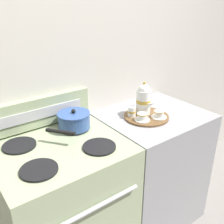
# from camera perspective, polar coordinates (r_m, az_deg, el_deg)

# --- Properties ---
(wall_back) EXTENTS (6.00, 0.05, 2.20)m
(wall_back) POSITION_cam_1_polar(r_m,az_deg,el_deg) (1.88, -6.17, 4.76)
(wall_back) COLOR beige
(wall_back) RESTS_ON ground
(stove) EXTENTS (0.74, 0.66, 0.95)m
(stove) POSITION_cam_1_polar(r_m,az_deg,el_deg) (1.81, -10.14, -20.15)
(stove) COLOR #9EAD84
(stove) RESTS_ON ground
(control_panel) EXTENTS (0.73, 0.05, 0.19)m
(control_panel) POSITION_cam_1_polar(r_m,az_deg,el_deg) (1.71, -15.99, -0.15)
(control_panel) COLOR #9EAD84
(control_panel) RESTS_ON stove
(side_counter) EXTENTS (0.74, 0.63, 0.93)m
(side_counter) POSITION_cam_1_polar(r_m,az_deg,el_deg) (2.15, 8.27, -11.85)
(side_counter) COLOR #939399
(side_counter) RESTS_ON ground
(saucepan) EXTENTS (0.32, 0.30, 0.13)m
(saucepan) POSITION_cam_1_polar(r_m,az_deg,el_deg) (1.67, -8.32, -1.80)
(saucepan) COLOR #335193
(saucepan) RESTS_ON stove
(serving_tray) EXTENTS (0.31, 0.31, 0.01)m
(serving_tray) POSITION_cam_1_polar(r_m,az_deg,el_deg) (1.85, 7.47, -0.98)
(serving_tray) COLOR brown
(serving_tray) RESTS_ON side_counter
(teapot) EXTENTS (0.10, 0.17, 0.24)m
(teapot) POSITION_cam_1_polar(r_m,az_deg,el_deg) (1.84, 6.92, 2.79)
(teapot) COLOR white
(teapot) RESTS_ON serving_tray
(teacup_left) EXTENTS (0.11, 0.11, 0.05)m
(teacup_left) POSITION_cam_1_polar(r_m,az_deg,el_deg) (1.77, 6.60, -1.07)
(teacup_left) COLOR white
(teacup_left) RESTS_ON serving_tray
(teacup_right) EXTENTS (0.11, 0.11, 0.05)m
(teacup_right) POSITION_cam_1_polar(r_m,az_deg,el_deg) (1.82, 10.19, -0.48)
(teacup_right) COLOR white
(teacup_right) RESTS_ON serving_tray
(creamer_jug) EXTENTS (0.06, 0.06, 0.07)m
(creamer_jug) POSITION_cam_1_polar(r_m,az_deg,el_deg) (1.81, 4.31, 0.13)
(creamer_jug) COLOR white
(creamer_jug) RESTS_ON serving_tray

